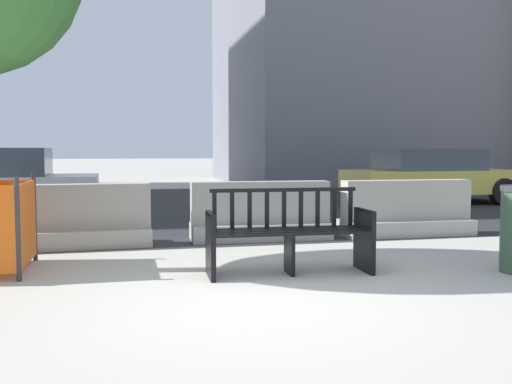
% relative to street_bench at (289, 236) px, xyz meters
% --- Properties ---
extents(ground_plane, '(200.00, 200.00, 0.00)m').
position_rel_street_bench_xyz_m(ground_plane, '(-0.56, -0.94, -0.40)').
color(ground_plane, '#ADA89E').
extents(street_asphalt, '(120.00, 12.00, 0.01)m').
position_rel_street_bench_xyz_m(street_asphalt, '(-0.56, 7.76, -0.39)').
color(street_asphalt, '#28282B').
rests_on(street_asphalt, ground).
extents(street_bench, '(1.71, 0.59, 0.88)m').
position_rel_street_bench_xyz_m(street_bench, '(0.00, 0.00, 0.00)').
color(street_bench, black).
rests_on(street_bench, ground).
extents(jersey_barrier_centre, '(2.02, 0.74, 0.84)m').
position_rel_street_bench_xyz_m(jersey_barrier_centre, '(0.26, 2.31, -0.06)').
color(jersey_barrier_centre, gray).
rests_on(jersey_barrier_centre, ground).
extents(jersey_barrier_left, '(2.03, 0.76, 0.84)m').
position_rel_street_bench_xyz_m(jersey_barrier_left, '(-2.31, 2.23, -0.06)').
color(jersey_barrier_left, '#9E998E').
rests_on(jersey_barrier_left, ground).
extents(jersey_barrier_right, '(2.01, 0.70, 0.84)m').
position_rel_street_bench_xyz_m(jersey_barrier_right, '(2.51, 2.20, -0.06)').
color(jersey_barrier_right, '#9E998E').
rests_on(jersey_barrier_right, ground).
extents(car_taxi_near, '(4.35, 1.99, 1.33)m').
position_rel_street_bench_xyz_m(car_taxi_near, '(5.71, 6.91, 0.28)').
color(car_taxi_near, '#DBC64C').
rests_on(car_taxi_near, ground).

